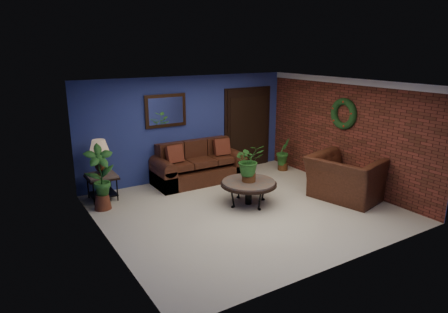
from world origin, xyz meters
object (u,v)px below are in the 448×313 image
table_lamp (99,153)px  end_table (102,180)px  coffee_table (249,184)px  armchair (346,178)px  side_chair (220,155)px  sofa (197,168)px

table_lamp → end_table: bearing=0.0°
coffee_table → armchair: armchair is taller
side_chair → table_lamp: bearing=176.8°
armchair → coffee_table: bearing=52.9°
table_lamp → side_chair: size_ratio=0.75×
table_lamp → armchair: size_ratio=0.50×
coffee_table → end_table: size_ratio=1.88×
coffee_table → table_lamp: size_ratio=1.61×
table_lamp → side_chair: 3.00m
sofa → end_table: size_ratio=3.56×
sofa → table_lamp: (-2.31, -0.03, 0.70)m
sofa → coffee_table: bearing=-84.2°
sofa → side_chair: size_ratio=2.28×
sofa → end_table: sofa is taller
end_table → table_lamp: bearing=0.0°
side_chair → coffee_table: bearing=-108.0°
table_lamp → side_chair: bearing=1.4°
coffee_table → table_lamp: (-2.50, 1.85, 0.59)m
side_chair → armchair: 3.14m
sofa → table_lamp: table_lamp is taller
coffee_table → end_table: (-2.50, 1.85, -0.01)m
sofa → table_lamp: 2.42m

